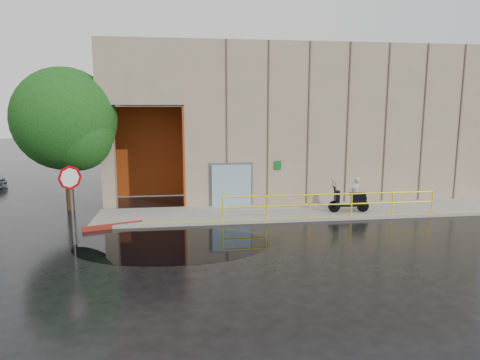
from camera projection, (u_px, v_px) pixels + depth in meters
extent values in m
plane|color=black|center=(245.00, 247.00, 15.10)|extent=(120.00, 120.00, 0.00)
cube|color=gray|center=(315.00, 211.00, 20.02)|extent=(20.00, 3.00, 0.15)
cube|color=gray|center=(316.00, 122.00, 25.99)|extent=(16.00, 10.00, 8.00)
cube|color=gray|center=(147.00, 79.00, 24.24)|extent=(4.00, 10.00, 3.00)
cube|color=gray|center=(108.00, 158.00, 20.19)|extent=(0.60, 0.60, 5.00)
cube|color=#9D310E|center=(148.00, 152.00, 23.44)|extent=(3.80, 0.15, 4.90)
cube|color=#9D310E|center=(184.00, 154.00, 21.99)|extent=(0.10, 3.50, 4.90)
cube|color=#92B6C8|center=(231.00, 186.00, 20.68)|extent=(1.90, 0.10, 2.00)
cube|color=slate|center=(231.00, 185.00, 20.76)|extent=(2.10, 0.06, 2.20)
cube|color=#0E631E|center=(278.00, 165.00, 20.89)|extent=(0.32, 0.04, 0.42)
cylinder|color=yellow|center=(331.00, 194.00, 18.56)|extent=(9.50, 0.06, 0.06)
cylinder|color=yellow|center=(331.00, 204.00, 18.63)|extent=(9.50, 0.06, 0.06)
imported|color=#B3B3B8|center=(355.00, 193.00, 20.02)|extent=(0.66, 0.59, 1.53)
cylinder|color=black|center=(334.00, 206.00, 19.50)|extent=(0.54, 0.16, 0.53)
cylinder|color=black|center=(363.00, 206.00, 19.56)|extent=(0.54, 0.16, 0.53)
cylinder|color=slate|center=(72.00, 211.00, 15.15)|extent=(0.08, 0.08, 2.50)
cylinder|color=#A2040A|center=(70.00, 178.00, 14.93)|extent=(0.69, 0.59, 0.86)
cylinder|color=white|center=(70.00, 178.00, 14.90)|extent=(0.53, 0.45, 0.68)
cube|color=maroon|center=(113.00, 226.00, 17.45)|extent=(2.34, 0.92, 0.18)
cube|color=black|center=(172.00, 245.00, 15.34)|extent=(7.18, 4.64, 0.01)
cylinder|color=black|center=(69.00, 180.00, 20.33)|extent=(0.36, 0.36, 2.92)
sphere|color=#2A6018|center=(65.00, 119.00, 19.85)|extent=(4.76, 4.76, 4.76)
sphere|color=#2A6018|center=(77.00, 135.00, 19.69)|extent=(3.33, 3.33, 3.33)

